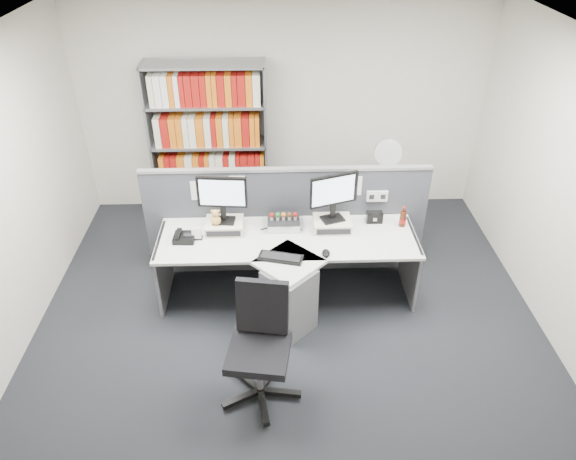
{
  "coord_description": "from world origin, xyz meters",
  "views": [
    {
      "loc": [
        -0.14,
        -3.58,
        3.72
      ],
      "look_at": [
        0.0,
        0.65,
        0.92
      ],
      "focal_mm": 33.23,
      "sensor_mm": 36.0,
      "label": 1
    }
  ],
  "objects_px": {
    "desktop_pc": "(284,222)",
    "mouse": "(326,253)",
    "keyboard": "(281,258)",
    "cola_bottle": "(403,219)",
    "desk_phone": "(184,237)",
    "filing_cabinet": "(382,206)",
    "shelving_unit": "(210,147)",
    "monitor_left": "(222,196)",
    "monitor_right": "(334,194)",
    "office_chair": "(260,341)",
    "desk_fan": "(388,156)",
    "desk_calendar": "(197,234)",
    "desk": "(288,272)",
    "speaker": "(374,217)"
  },
  "relations": [
    {
      "from": "filing_cabinet",
      "to": "office_chair",
      "type": "xyz_separation_m",
      "value": [
        -1.46,
        -2.43,
        0.2
      ]
    },
    {
      "from": "desk_calendar",
      "to": "desktop_pc",
      "type": "bearing_deg",
      "value": 13.14
    },
    {
      "from": "desk_phone",
      "to": "desk_fan",
      "type": "xyz_separation_m",
      "value": [
        2.23,
        1.19,
        0.28
      ]
    },
    {
      "from": "monitor_left",
      "to": "desk_calendar",
      "type": "height_order",
      "value": "monitor_left"
    },
    {
      "from": "desk_calendar",
      "to": "cola_bottle",
      "type": "distance_m",
      "value": 2.1
    },
    {
      "from": "monitor_left",
      "to": "office_chair",
      "type": "relative_size",
      "value": 0.48
    },
    {
      "from": "desk",
      "to": "mouse",
      "type": "xyz_separation_m",
      "value": [
        0.36,
        -0.09,
        0.29
      ]
    },
    {
      "from": "speaker",
      "to": "desk_fan",
      "type": "relative_size",
      "value": 0.31
    },
    {
      "from": "speaker",
      "to": "shelving_unit",
      "type": "distance_m",
      "value": 2.28
    },
    {
      "from": "monitor_right",
      "to": "desk_fan",
      "type": "height_order",
      "value": "monitor_right"
    },
    {
      "from": "desk_calendar",
      "to": "filing_cabinet",
      "type": "distance_m",
      "value": 2.44
    },
    {
      "from": "desk",
      "to": "filing_cabinet",
      "type": "bearing_deg",
      "value": 49.39
    },
    {
      "from": "monitor_right",
      "to": "cola_bottle",
      "type": "xyz_separation_m",
      "value": [
        0.73,
        0.01,
        -0.32
      ]
    },
    {
      "from": "office_chair",
      "to": "desk",
      "type": "bearing_deg",
      "value": 75.71
    },
    {
      "from": "monitor_right",
      "to": "desk_calendar",
      "type": "distance_m",
      "value": 1.42
    },
    {
      "from": "monitor_left",
      "to": "keyboard",
      "type": "relative_size",
      "value": 1.13
    },
    {
      "from": "shelving_unit",
      "to": "desk",
      "type": "bearing_deg",
      "value": -64.04
    },
    {
      "from": "desktop_pc",
      "to": "desk_calendar",
      "type": "relative_size",
      "value": 2.63
    },
    {
      "from": "desk",
      "to": "monitor_right",
      "type": "distance_m",
      "value": 0.9
    },
    {
      "from": "desk",
      "to": "desk_fan",
      "type": "bearing_deg",
      "value": 49.39
    },
    {
      "from": "desk",
      "to": "cola_bottle",
      "type": "relative_size",
      "value": 11.54
    },
    {
      "from": "keyboard",
      "to": "shelving_unit",
      "type": "relative_size",
      "value": 0.22
    },
    {
      "from": "speaker",
      "to": "desk_phone",
      "type": "bearing_deg",
      "value": -171.93
    },
    {
      "from": "desk",
      "to": "speaker",
      "type": "xyz_separation_m",
      "value": [
        0.91,
        0.48,
        0.32
      ]
    },
    {
      "from": "filing_cabinet",
      "to": "speaker",
      "type": "bearing_deg",
      "value": -107.42
    },
    {
      "from": "cola_bottle",
      "to": "filing_cabinet",
      "type": "height_order",
      "value": "cola_bottle"
    },
    {
      "from": "keyboard",
      "to": "cola_bottle",
      "type": "distance_m",
      "value": 1.37
    },
    {
      "from": "monitor_left",
      "to": "monitor_right",
      "type": "distance_m",
      "value": 1.1
    },
    {
      "from": "desk_phone",
      "to": "filing_cabinet",
      "type": "height_order",
      "value": "desk_phone"
    },
    {
      "from": "monitor_left",
      "to": "mouse",
      "type": "xyz_separation_m",
      "value": [
        0.99,
        -0.47,
        -0.38
      ]
    },
    {
      "from": "desktop_pc",
      "to": "mouse",
      "type": "relative_size",
      "value": 2.7
    },
    {
      "from": "keyboard",
      "to": "desk_phone",
      "type": "xyz_separation_m",
      "value": [
        -0.95,
        0.34,
        0.02
      ]
    },
    {
      "from": "speaker",
      "to": "desktop_pc",
      "type": "bearing_deg",
      "value": -176.9
    },
    {
      "from": "keyboard",
      "to": "filing_cabinet",
      "type": "height_order",
      "value": "keyboard"
    },
    {
      "from": "desk_fan",
      "to": "desk_calendar",
      "type": "bearing_deg",
      "value": -150.91
    },
    {
      "from": "desk",
      "to": "shelving_unit",
      "type": "relative_size",
      "value": 1.3
    },
    {
      "from": "speaker",
      "to": "desk_fan",
      "type": "xyz_separation_m",
      "value": [
        0.29,
        0.91,
        0.26
      ]
    },
    {
      "from": "desk_phone",
      "to": "office_chair",
      "type": "xyz_separation_m",
      "value": [
        0.76,
        -1.24,
        -0.2
      ]
    },
    {
      "from": "desktop_pc",
      "to": "office_chair",
      "type": "distance_m",
      "value": 1.5
    },
    {
      "from": "speaker",
      "to": "filing_cabinet",
      "type": "relative_size",
      "value": 0.24
    },
    {
      "from": "desktop_pc",
      "to": "keyboard",
      "type": "relative_size",
      "value": 0.74
    },
    {
      "from": "desk",
      "to": "monitor_right",
      "type": "height_order",
      "value": "monitor_right"
    },
    {
      "from": "shelving_unit",
      "to": "keyboard",
      "type": "bearing_deg",
      "value": -67.42
    },
    {
      "from": "office_chair",
      "to": "desktop_pc",
      "type": "bearing_deg",
      "value": 81.09
    },
    {
      "from": "desk_phone",
      "to": "speaker",
      "type": "bearing_deg",
      "value": 8.07
    },
    {
      "from": "monitor_left",
      "to": "desk_fan",
      "type": "relative_size",
      "value": 0.93
    },
    {
      "from": "monitor_right",
      "to": "cola_bottle",
      "type": "height_order",
      "value": "monitor_right"
    },
    {
      "from": "mouse",
      "to": "desk_phone",
      "type": "bearing_deg",
      "value": 167.94
    },
    {
      "from": "monitor_right",
      "to": "shelving_unit",
      "type": "relative_size",
      "value": 0.26
    },
    {
      "from": "keyboard",
      "to": "speaker",
      "type": "height_order",
      "value": "speaker"
    }
  ]
}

